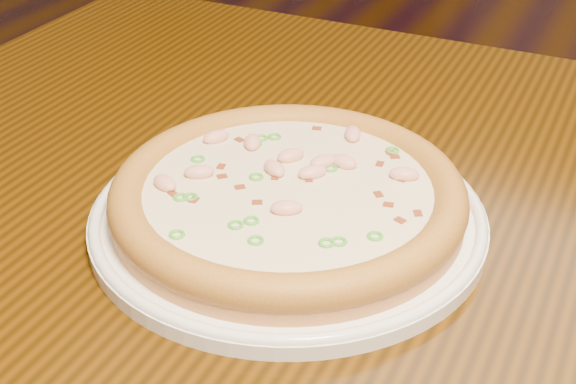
% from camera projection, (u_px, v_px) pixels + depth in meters
% --- Properties ---
extents(hero_table, '(1.20, 0.80, 0.75)m').
position_uv_depth(hero_table, '(439.00, 323.00, 0.69)').
color(hero_table, black).
rests_on(hero_table, ground).
extents(plate, '(0.31, 0.31, 0.02)m').
position_uv_depth(plate, '(288.00, 215.00, 0.64)').
color(plate, white).
rests_on(plate, hero_table).
extents(pizza, '(0.28, 0.28, 0.03)m').
position_uv_depth(pizza, '(288.00, 195.00, 0.63)').
color(pizza, tan).
rests_on(pizza, plate).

